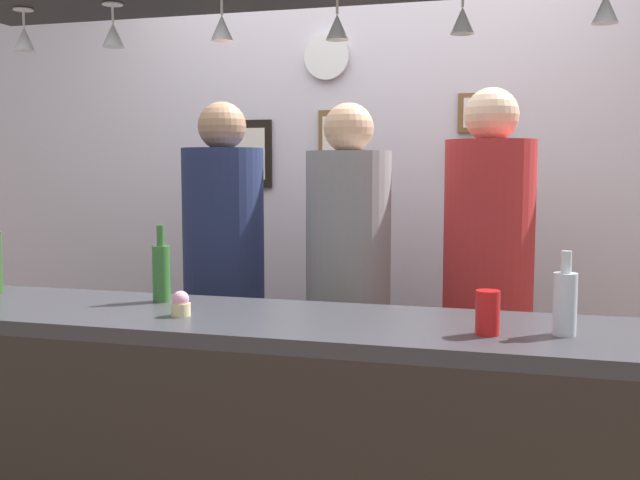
% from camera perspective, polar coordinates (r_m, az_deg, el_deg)
% --- Properties ---
extents(back_wall, '(4.40, 0.06, 2.60)m').
position_cam_1_polar(back_wall, '(3.59, 4.25, 3.57)').
color(back_wall, silver).
rests_on(back_wall, ground_plane).
extents(bar_counter, '(2.70, 0.55, 0.98)m').
position_cam_1_polar(bar_counter, '(2.18, -4.36, -14.99)').
color(bar_counter, '#38383D').
rests_on(bar_counter, ground_plane).
extents(hanging_wineglass_far_left, '(0.07, 0.07, 0.13)m').
position_cam_1_polar(hanging_wineglass_far_left, '(2.61, -22.19, 14.49)').
color(hanging_wineglass_far_left, silver).
rests_on(hanging_wineglass_far_left, overhead_glass_rack).
extents(hanging_wineglass_left, '(0.07, 0.07, 0.13)m').
position_cam_1_polar(hanging_wineglass_left, '(2.44, -15.92, 15.33)').
color(hanging_wineglass_left, silver).
rests_on(hanging_wineglass_left, overhead_glass_rack).
extents(hanging_wineglass_center_left, '(0.07, 0.07, 0.13)m').
position_cam_1_polar(hanging_wineglass_center_left, '(2.26, -7.71, 16.28)').
color(hanging_wineglass_center_left, silver).
rests_on(hanging_wineglass_center_left, overhead_glass_rack).
extents(hanging_wineglass_center, '(0.07, 0.07, 0.13)m').
position_cam_1_polar(hanging_wineglass_center, '(2.23, 1.36, 16.49)').
color(hanging_wineglass_center, silver).
rests_on(hanging_wineglass_center, overhead_glass_rack).
extents(hanging_wineglass_center_right, '(0.07, 0.07, 0.13)m').
position_cam_1_polar(hanging_wineglass_center_right, '(2.17, 11.12, 16.68)').
color(hanging_wineglass_center_right, silver).
rests_on(hanging_wineglass_center_right, overhead_glass_rack).
extents(hanging_wineglass_right, '(0.07, 0.07, 0.13)m').
position_cam_1_polar(hanging_wineglass_right, '(2.11, 21.50, 16.68)').
color(hanging_wineglass_right, silver).
rests_on(hanging_wineglass_right, overhead_glass_rack).
extents(person_left_navy_shirt, '(0.34, 0.34, 1.70)m').
position_cam_1_polar(person_left_navy_shirt, '(3.08, -7.56, -1.88)').
color(person_left_navy_shirt, '#2D334C').
rests_on(person_left_navy_shirt, ground_plane).
extents(person_middle_grey_shirt, '(0.34, 0.34, 1.69)m').
position_cam_1_polar(person_middle_grey_shirt, '(2.92, 2.22, -2.48)').
color(person_middle_grey_shirt, '#2D334C').
rests_on(person_middle_grey_shirt, ground_plane).
extents(person_right_red_shirt, '(0.34, 0.34, 1.73)m').
position_cam_1_polar(person_right_red_shirt, '(2.84, 13.04, -2.27)').
color(person_right_red_shirt, '#2D334C').
rests_on(person_right_red_shirt, ground_plane).
extents(bottle_soda_clear, '(0.06, 0.06, 0.23)m').
position_cam_1_polar(bottle_soda_clear, '(2.08, 18.67, -4.59)').
color(bottle_soda_clear, silver).
rests_on(bottle_soda_clear, bar_counter).
extents(bottle_beer_green_import, '(0.06, 0.06, 0.26)m').
position_cam_1_polar(bottle_beer_green_import, '(2.51, -12.35, -2.42)').
color(bottle_beer_green_import, '#336B2D').
rests_on(bottle_beer_green_import, bar_counter).
extents(drink_can, '(0.07, 0.07, 0.12)m').
position_cam_1_polar(drink_can, '(2.03, 13.02, -5.58)').
color(drink_can, red).
rests_on(drink_can, bar_counter).
extents(cupcake, '(0.06, 0.06, 0.08)m').
position_cam_1_polar(cupcake, '(2.27, -10.88, -4.99)').
color(cupcake, beige).
rests_on(cupcake, bar_counter).
extents(picture_frame_caricature, '(0.26, 0.02, 0.34)m').
position_cam_1_polar(picture_frame_caricature, '(3.72, -5.75, 6.74)').
color(picture_frame_caricature, black).
rests_on(picture_frame_caricature, back_wall).
extents(picture_frame_lower_pair, '(0.30, 0.02, 0.18)m').
position_cam_1_polar(picture_frame_lower_pair, '(3.48, 12.57, 6.10)').
color(picture_frame_lower_pair, black).
rests_on(picture_frame_lower_pair, back_wall).
extents(picture_frame_crest, '(0.18, 0.02, 0.26)m').
position_cam_1_polar(picture_frame_crest, '(3.58, 1.31, 8.09)').
color(picture_frame_crest, brown).
rests_on(picture_frame_crest, back_wall).
extents(picture_frame_upper_small, '(0.22, 0.02, 0.18)m').
position_cam_1_polar(picture_frame_upper_small, '(3.49, 12.60, 9.73)').
color(picture_frame_upper_small, brown).
rests_on(picture_frame_upper_small, back_wall).
extents(wall_clock, '(0.22, 0.03, 0.22)m').
position_cam_1_polar(wall_clock, '(3.62, 0.54, 14.18)').
color(wall_clock, white).
rests_on(wall_clock, back_wall).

